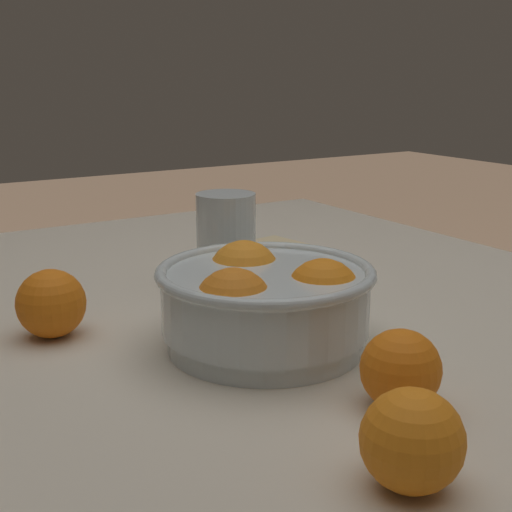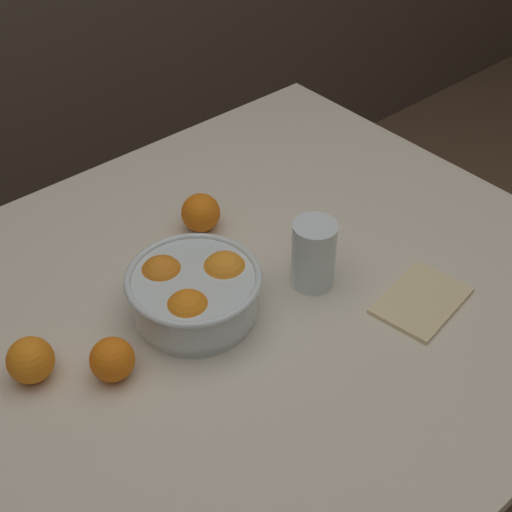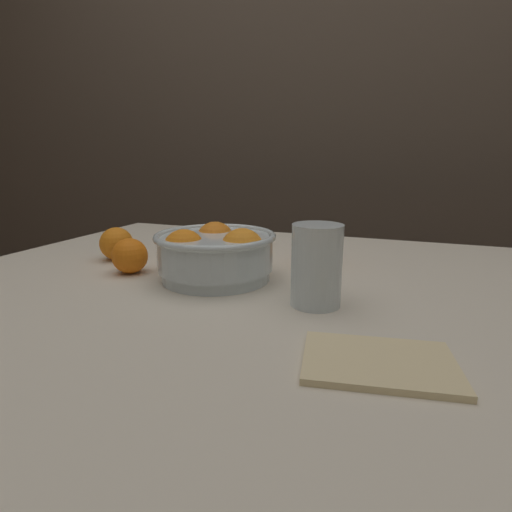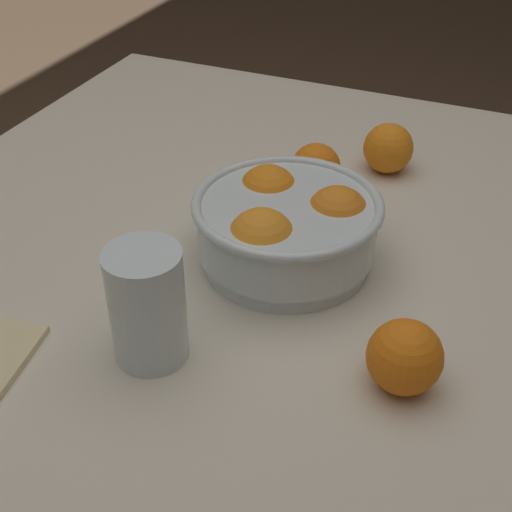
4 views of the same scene
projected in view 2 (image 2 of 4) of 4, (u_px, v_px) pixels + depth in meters
dining_table at (241, 328)px, 1.26m from camera, size 1.23×1.04×0.72m
fruit_bowl at (194, 292)px, 1.16m from camera, size 0.22×0.22×0.10m
juice_glass at (313, 257)px, 1.22m from camera, size 0.08×0.08×0.13m
orange_loose_near_bowl at (201, 213)px, 1.34m from camera, size 0.07×0.07×0.07m
orange_loose_front at (112, 359)px, 1.07m from camera, size 0.07×0.07×0.07m
orange_loose_aside at (30, 360)px, 1.07m from camera, size 0.07×0.07×0.07m
napkin at (421, 300)px, 1.21m from camera, size 0.18×0.14×0.01m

